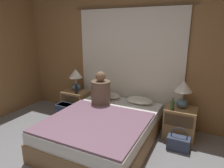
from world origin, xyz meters
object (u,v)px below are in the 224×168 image
(backpack_on_floor, at_px, (66,112))
(bed, at_px, (104,130))
(pillow_left, at_px, (108,95))
(nightstand_right, at_px, (180,123))
(handbag_on_floor, at_px, (178,143))
(pillow_right, at_px, (140,100))
(lamp_left, at_px, (76,77))
(beer_bottle_on_right_stand, at_px, (173,105))
(nightstand_left, at_px, (76,103))
(person_left_in_bed, at_px, (101,91))
(beer_bottle_on_left_stand, at_px, (76,90))
(lamp_right, at_px, (183,91))

(backpack_on_floor, bearing_deg, bed, -17.69)
(bed, distance_m, pillow_left, 0.89)
(backpack_on_floor, bearing_deg, nightstand_right, 10.08)
(backpack_on_floor, bearing_deg, handbag_on_floor, -0.09)
(nightstand_right, distance_m, pillow_right, 0.78)
(lamp_left, height_order, pillow_left, lamp_left)
(nightstand_right, bearing_deg, lamp_left, 178.95)
(pillow_right, height_order, handbag_on_floor, pillow_right)
(pillow_left, bearing_deg, nightstand_right, -2.77)
(beer_bottle_on_right_stand, bearing_deg, nightstand_left, 176.66)
(person_left_in_bed, bearing_deg, pillow_right, 29.38)
(pillow_left, xyz_separation_m, handbag_on_floor, (1.43, -0.44, -0.41))
(lamp_left, bearing_deg, bed, -35.03)
(person_left_in_bed, xyz_separation_m, beer_bottle_on_left_stand, (-0.65, 0.16, -0.11))
(person_left_in_bed, bearing_deg, nightstand_right, 11.69)
(lamp_left, bearing_deg, lamp_right, 0.00)
(bed, height_order, nightstand_left, nightstand_left)
(nightstand_left, height_order, backpack_on_floor, nightstand_left)
(nightstand_left, height_order, handbag_on_floor, nightstand_left)
(beer_bottle_on_right_stand, distance_m, handbag_on_floor, 0.58)
(pillow_left, bearing_deg, bed, -67.17)
(nightstand_left, height_order, person_left_in_bed, person_left_in_bed)
(nightstand_left, distance_m, lamp_right, 2.19)
(bed, bearing_deg, beer_bottle_on_right_stand, 32.13)
(beer_bottle_on_left_stand, relative_size, beer_bottle_on_right_stand, 0.99)
(bed, height_order, beer_bottle_on_right_stand, beer_bottle_on_right_stand)
(pillow_right, bearing_deg, lamp_right, -2.20)
(nightstand_left, bearing_deg, pillow_right, 2.77)
(beer_bottle_on_left_stand, bearing_deg, lamp_left, 126.58)
(pillow_left, distance_m, beer_bottle_on_right_stand, 1.28)
(pillow_left, height_order, beer_bottle_on_right_stand, beer_bottle_on_right_stand)
(bed, bearing_deg, beer_bottle_on_left_stand, 148.11)
(lamp_left, bearing_deg, nightstand_right, -1.05)
(nightstand_right, relative_size, handbag_on_floor, 1.43)
(beer_bottle_on_right_stand, bearing_deg, backpack_on_floor, -172.60)
(beer_bottle_on_left_stand, bearing_deg, pillow_left, 16.48)
(beer_bottle_on_left_stand, bearing_deg, bed, -31.89)
(pillow_right, height_order, backpack_on_floor, pillow_right)
(beer_bottle_on_left_stand, bearing_deg, pillow_right, 8.22)
(nightstand_left, distance_m, person_left_in_bed, 0.93)
(bed, distance_m, beer_bottle_on_left_stand, 1.17)
(nightstand_right, height_order, pillow_left, pillow_left)
(lamp_left, xyz_separation_m, beer_bottle_on_right_stand, (1.99, -0.16, -0.21))
(lamp_right, distance_m, backpack_on_floor, 2.22)
(backpack_on_floor, relative_size, handbag_on_floor, 0.99)
(nightstand_right, xyz_separation_m, pillow_left, (-1.38, 0.07, 0.26))
(beer_bottle_on_left_stand, height_order, backpack_on_floor, beer_bottle_on_left_stand)
(person_left_in_bed, bearing_deg, beer_bottle_on_left_stand, 166.02)
(nightstand_left, distance_m, pillow_left, 0.78)
(pillow_left, bearing_deg, lamp_left, -177.80)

